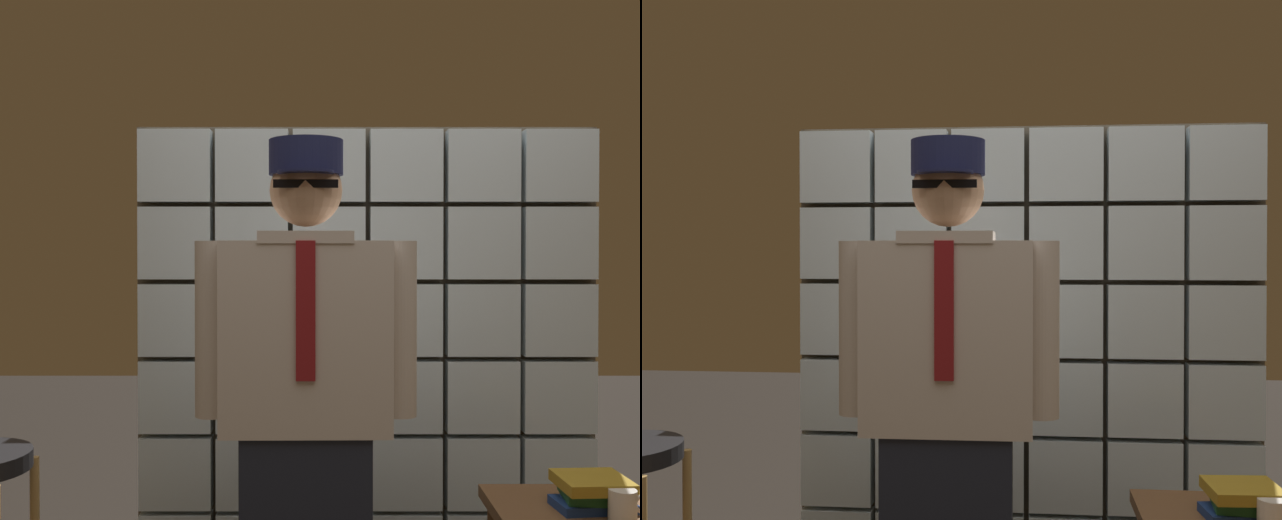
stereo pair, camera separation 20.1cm
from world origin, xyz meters
The scene contains 4 objects.
glass_block_wall centered at (0.00, 1.13, 0.92)m, with size 1.88×0.10×1.88m.
standing_person centered at (-0.23, 0.36, 0.88)m, with size 0.67×0.28×1.69m.
book_stack centered at (0.64, 0.38, 0.62)m, with size 0.24×0.20×0.10m.
coffee_mug centered at (0.69, 0.27, 0.62)m, with size 0.13×0.08×0.09m.
Camera 2 is at (0.01, -1.82, 1.36)m, focal length 40.83 mm.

